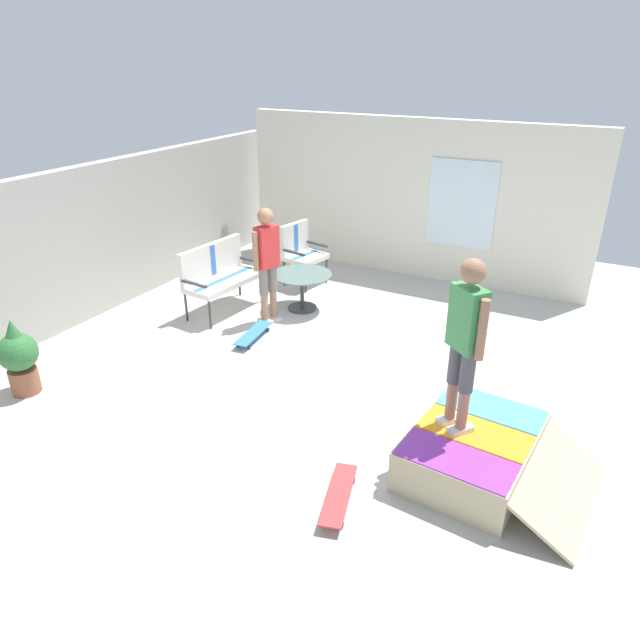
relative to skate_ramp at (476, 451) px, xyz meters
The scene contains 12 objects.
ground_plane 2.18m from the skate_ramp, 64.01° to the left, with size 12.00×12.00×0.10m, color beige.
back_wall_cinderblock 6.08m from the skate_ramp, 80.93° to the left, with size 9.00×0.20×2.16m.
house_facade 5.45m from the skate_ramp, 27.14° to the left, with size 0.23×6.00×2.63m.
skate_ramp is the anchor object (origin of this frame).
patio_bench 4.78m from the skate_ramp, 66.66° to the left, with size 1.30×0.67×1.02m.
patio_chair_near_house 5.16m from the skate_ramp, 48.38° to the left, with size 0.72×0.66×1.02m.
patio_table 4.12m from the skate_ramp, 52.83° to the left, with size 0.90×0.90×0.57m.
person_watching 4.02m from the skate_ramp, 61.71° to the left, with size 0.46×0.31×1.68m.
person_skater 1.19m from the skate_ramp, 93.81° to the left, with size 0.36×0.40×1.64m.
skateboard_by_bench 3.59m from the skate_ramp, 69.22° to the left, with size 0.82×0.29×0.10m.
skateboard_spare 1.36m from the skate_ramp, 136.74° to the left, with size 0.82×0.40×0.10m.
potted_plant 5.05m from the skate_ramp, 102.32° to the left, with size 0.44×0.44×0.92m.
Camera 1 is at (-5.43, -2.70, 3.60)m, focal length 32.26 mm.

